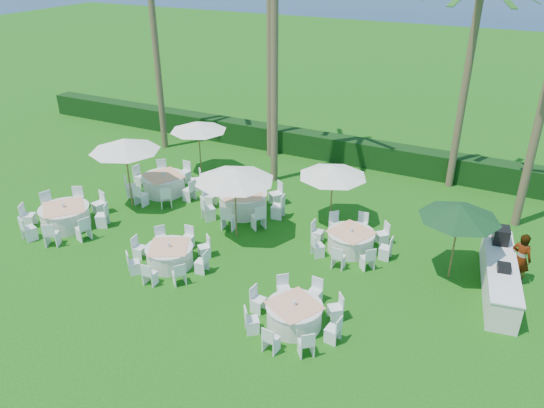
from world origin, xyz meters
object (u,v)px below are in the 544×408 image
Objects in this scene: staff_person at (521,259)px; umbrella_a at (124,145)px; umbrella_green at (460,212)px; banquet_table_f at (351,240)px; banquet_table_d at (164,184)px; banquet_table_e at (243,202)px; umbrella_d at (333,171)px; umbrella_b at (235,175)px; umbrella_c at (198,126)px; banquet_table_b at (170,255)px; buffet_table at (499,275)px; banquet_table_a at (65,216)px; banquet_table_c at (294,315)px.

umbrella_a is at bearing 27.46° from staff_person.
banquet_table_f is at bearing 177.32° from umbrella_green.
banquet_table_d is 0.94× the size of banquet_table_e.
umbrella_d is at bearing 11.18° from banquet_table_e.
staff_person is (10.37, -0.38, 0.44)m from banquet_table_e.
umbrella_c is (-4.49, 4.50, -0.23)m from umbrella_b.
umbrella_b is at bearing -167.05° from banquet_table_f.
umbrella_green is (8.72, 3.48, 2.06)m from banquet_table_b.
umbrella_c is 0.58× the size of buffet_table.
banquet_table_f is 4.77m from umbrella_b.
banquet_table_b is (5.23, -0.44, -0.06)m from banquet_table_a.
banquet_table_f is at bearing 177.54° from buffet_table.
umbrella_a is at bearing -178.13° from buffet_table.
umbrella_d is (7.96, 2.25, -0.49)m from umbrella_a.
banquet_table_e is at bearing 111.73° from umbrella_b.
umbrella_b is (5.17, -0.27, -0.18)m from umbrella_a.
umbrella_d is at bearing 160.23° from umbrella_green.
umbrella_b is at bearing -175.36° from buffet_table.
umbrella_b is at bearing 31.49° from staff_person.
banquet_table_a is 10.45m from banquet_table_c.
buffet_table is at bearing -4.78° from banquet_table_d.
umbrella_a is 5.18m from umbrella_b.
banquet_table_c reaches higher than banquet_table_b.
buffet_table is (9.12, 0.74, -1.98)m from umbrella_b.
banquet_table_a is 1.82× the size of staff_person.
banquet_table_a is at bearing -143.90° from banquet_table_e.
banquet_table_e is at bearing -0.93° from banquet_table_d.
umbrella_green is (12.80, 0.52, -0.27)m from umbrella_a.
banquet_table_b is 1.59× the size of staff_person.
umbrella_b is at bearing -21.92° from banquet_table_d.
banquet_table_e is 2.86m from umbrella_b.
umbrella_d is (-1.36, 1.58, 1.82)m from banquet_table_f.
banquet_table_a is at bearing -152.36° from umbrella_d.
banquet_table_e is 8.65m from umbrella_green.
umbrella_d reaches higher than staff_person.
banquet_table_c is at bearing -42.74° from umbrella_b.
umbrella_b is 1.09× the size of umbrella_green.
banquet_table_c is at bearing -43.96° from umbrella_c.
banquet_table_f is 1.12× the size of umbrella_d.
staff_person is at bearing 18.31° from umbrella_green.
umbrella_d is 7.06m from staff_person.
umbrella_b is (6.32, 2.24, 2.10)m from banquet_table_a.
buffet_table is at bearing -2.46° from banquet_table_f.
staff_person reaches higher than banquet_table_f.
banquet_table_e is at bearing 20.82° from staff_person.
banquet_table_b is 10.77m from buffet_table.
banquet_table_a is 7.23m from umbrella_c.
umbrella_d is at bearing 14.00° from staff_person.
banquet_table_f reaches higher than banquet_table_c.
staff_person is (5.62, 5.17, 0.51)m from banquet_table_c.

